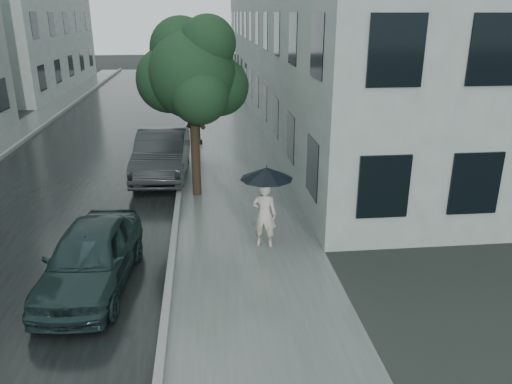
{
  "coord_description": "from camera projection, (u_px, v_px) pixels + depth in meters",
  "views": [
    {
      "loc": [
        -0.75,
        -8.88,
        5.37
      ],
      "look_at": [
        0.45,
        2.27,
        1.3
      ],
      "focal_mm": 35.0,
      "sensor_mm": 36.0,
      "label": 1
    }
  ],
  "objects": [
    {
      "name": "kerb_far",
      "position": [
        14.0,
        148.0,
        20.54
      ],
      "size": [
        0.15,
        60.0,
        0.15
      ],
      "primitive_type": "cube",
      "color": "slate",
      "rests_on": "ground"
    },
    {
      "name": "kerb_near",
      "position": [
        185.0,
        143.0,
        21.24
      ],
      "size": [
        0.15,
        60.0,
        0.15
      ],
      "primitive_type": "cube",
      "color": "slate",
      "rests_on": "ground"
    },
    {
      "name": "sidewalk",
      "position": [
        227.0,
        144.0,
        21.45
      ],
      "size": [
        3.5,
        60.0,
        0.01
      ],
      "primitive_type": "cube",
      "color": "slate",
      "rests_on": "ground"
    },
    {
      "name": "lamp_post",
      "position": [
        193.0,
        76.0,
        20.39
      ],
      "size": [
        0.83,
        0.44,
        5.02
      ],
      "rotation": [
        0.0,
        0.0,
        0.26
      ],
      "color": "black",
      "rests_on": "ground"
    },
    {
      "name": "asphalt_road",
      "position": [
        101.0,
        147.0,
        20.92
      ],
      "size": [
        6.85,
        60.0,
        0.0
      ],
      "primitive_type": "cube",
      "color": "black",
      "rests_on": "ground"
    },
    {
      "name": "umbrella",
      "position": [
        267.0,
        173.0,
        11.5
      ],
      "size": [
        1.54,
        1.54,
        1.11
      ],
      "rotation": [
        0.0,
        0.0,
        -0.28
      ],
      "color": "black",
      "rests_on": "ground"
    },
    {
      "name": "pedestrian",
      "position": [
        264.0,
        215.0,
        11.86
      ],
      "size": [
        0.67,
        0.53,
        1.62
      ],
      "primitive_type": "imported",
      "rotation": [
        0.0,
        0.0,
        2.88
      ],
      "color": "beige",
      "rests_on": "sidewalk"
    },
    {
      "name": "car_near",
      "position": [
        91.0,
        257.0,
        10.14
      ],
      "size": [
        1.88,
        4.01,
        1.33
      ],
      "primitive_type": "imported",
      "rotation": [
        0.0,
        0.0,
        -0.08
      ],
      "color": "#192B2B",
      "rests_on": "ground"
    },
    {
      "name": "building_far_b",
      "position": [
        16.0,
        32.0,
        35.51
      ],
      "size": [
        7.02,
        18.0,
        8.0
      ],
      "color": "#96A49D",
      "rests_on": "ground"
    },
    {
      "name": "ground",
      "position": [
        246.0,
        290.0,
        10.21
      ],
      "size": [
        120.0,
        120.0,
        0.0
      ],
      "primitive_type": "plane",
      "color": "black",
      "rests_on": "ground"
    },
    {
      "name": "car_far",
      "position": [
        162.0,
        153.0,
        17.14
      ],
      "size": [
        1.82,
        4.75,
        1.54
      ],
      "primitive_type": "imported",
      "rotation": [
        0.0,
        0.0,
        -0.04
      ],
      "color": "#242729",
      "rests_on": "ground"
    },
    {
      "name": "street_tree",
      "position": [
        192.0,
        73.0,
        14.38
      ],
      "size": [
        3.32,
        3.01,
        5.32
      ],
      "color": "#332619",
      "rests_on": "ground"
    },
    {
      "name": "building_near",
      "position": [
        313.0,
        28.0,
        27.45
      ],
      "size": [
        7.02,
        36.0,
        9.0
      ],
      "color": "#96A49D",
      "rests_on": "ground"
    }
  ]
}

